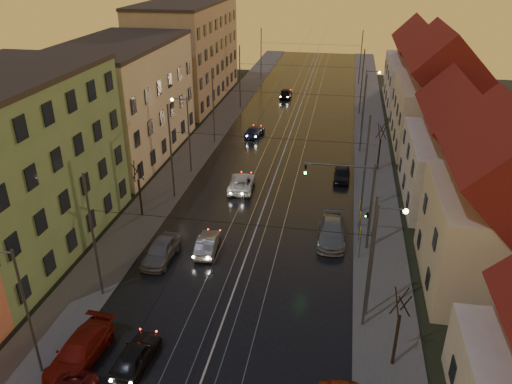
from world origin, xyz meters
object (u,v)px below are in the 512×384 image
Objects in this scene: traffic_light_mast at (358,195)px; parked_left_3 at (161,250)px; driving_car_2 at (241,183)px; parked_left_2 at (80,351)px; driving_car_0 at (135,355)px; parked_right_1 at (332,232)px; driving_car_1 at (208,244)px; street_lamp_0 at (19,301)px; street_lamp_3 at (367,95)px; driving_car_3 at (254,131)px; street_lamp_2 at (186,128)px; street_lamp_1 at (378,251)px; driving_car_4 at (286,93)px; parked_right_2 at (342,174)px.

traffic_light_mast is 15.27m from parked_left_3.
driving_car_2 is 0.94× the size of parked_left_2.
parked_right_1 reaches higher than driving_car_0.
parked_right_1 reaches higher than driving_car_1.
driving_car_2 is 1.07× the size of parked_left_3.
parked_left_2 is at bearing 29.47° from street_lamp_0.
parked_right_1 is at bearing -95.98° from street_lamp_3.
driving_car_0 is at bearing 98.49° from driving_car_3.
street_lamp_3 is (18.21, 16.00, 0.00)m from street_lamp_2.
driving_car_2 is at bearing 125.07° from street_lamp_1.
driving_car_2 is 0.92× the size of parked_right_1.
driving_car_0 reaches higher than driving_car_2.
street_lamp_3 is (18.21, 44.00, 0.00)m from street_lamp_0.
parked_right_2 is (9.49, -30.14, -0.07)m from driving_car_4.
street_lamp_3 is 1.96× the size of driving_car_1.
parked_left_2 is (-16.18, -42.85, -4.13)m from street_lamp_3.
parked_right_1 is (8.99, -42.09, 0.03)m from driving_car_4.
driving_car_1 is at bearing -122.26° from parked_right_2.
driving_car_1 is at bearing 87.08° from driving_car_4.
parked_right_1 is (9.33, 3.26, 0.10)m from driving_car_1.
parked_left_3 is (-1.86, -28.45, 0.17)m from driving_car_3.
street_lamp_2 is at bearing -138.69° from street_lamp_3.
parked_left_2 is (-2.74, -39.15, 0.15)m from driving_car_3.
driving_car_3 is (4.76, 12.30, -4.27)m from street_lamp_2.
street_lamp_2 is 1.63× the size of driving_car_2.
parked_right_1 is at bearing 53.38° from parked_left_2.
street_lamp_3 is at bearing 66.81° from parked_left_3.
parked_left_2 is at bearing 93.88° from driving_car_3.
street_lamp_0 is 1.96× the size of driving_car_1.
driving_car_1 is at bearing -67.30° from street_lamp_2.
parked_left_3 is (-2.27, 10.34, 0.10)m from driving_car_0.
driving_car_1 is at bearing 100.60° from driving_car_3.
street_lamp_3 is 1.50× the size of parked_right_1.
street_lamp_1 reaches higher than parked_left_2.
street_lamp_2 is 16.20m from driving_car_1.
street_lamp_0 is 23.16m from parked_right_1.
driving_car_3 is at bearing 82.58° from driving_car_4.
parked_left_3 is (-3.13, -1.73, 0.11)m from driving_car_1.
traffic_light_mast is at bearing 18.57° from parked_left_3.
street_lamp_2 is 1.90× the size of driving_car_3.
parked_right_1 is at bearing -118.43° from driving_car_0.
street_lamp_1 is 21.33m from parked_right_2.
driving_car_4 is 0.84× the size of parked_left_2.
driving_car_3 is at bearing -164.59° from street_lamp_3.
driving_car_2 is at bearing 137.36° from parked_right_1.
driving_car_0 is 0.92× the size of driving_car_4.
street_lamp_3 is at bearing 73.05° from parked_left_2.
parked_right_1 is (15.36, -11.17, -4.11)m from street_lamp_2.
street_lamp_2 is 16.43m from parked_right_2.
street_lamp_0 is 15.44m from driving_car_1.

